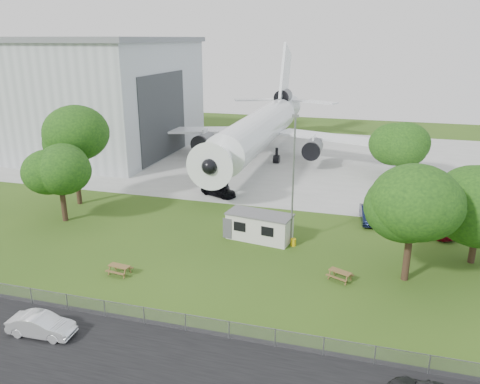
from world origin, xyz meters
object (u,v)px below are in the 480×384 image
(airliner, at_px, (261,127))
(picnic_west, at_px, (120,274))
(hangar, at_px, (58,93))
(car_centre_sedan, at_px, (41,325))
(picnic_east, at_px, (340,280))
(site_cabin, at_px, (260,226))

(airliner, distance_m, picnic_west, 39.95)
(picnic_west, bearing_deg, hangar, 137.34)
(hangar, distance_m, car_centre_sedan, 59.37)
(picnic_east, bearing_deg, hangar, 169.14)
(picnic_east, bearing_deg, car_centre_sedan, -120.61)
(airliner, relative_size, site_cabin, 6.90)
(airliner, distance_m, car_centre_sedan, 48.63)
(hangar, distance_m, picnic_west, 52.94)
(picnic_east, height_order, car_centre_sedan, car_centre_sedan)
(car_centre_sedan, bearing_deg, site_cabin, -31.06)
(picnic_west, bearing_deg, picnic_east, 19.89)
(hangar, relative_size, car_centre_sedan, 9.81)
(airliner, height_order, car_centre_sedan, airliner)
(picnic_west, distance_m, picnic_east, 17.87)
(picnic_east, relative_size, car_centre_sedan, 0.41)
(hangar, bearing_deg, car_centre_sedan, -55.63)
(site_cabin, bearing_deg, airliner, 103.56)
(picnic_west, relative_size, picnic_east, 1.00)
(airliner, relative_size, picnic_east, 26.52)
(picnic_west, distance_m, car_centre_sedan, 8.84)
(site_cabin, distance_m, car_centre_sedan, 21.23)
(hangar, bearing_deg, airliner, -0.22)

